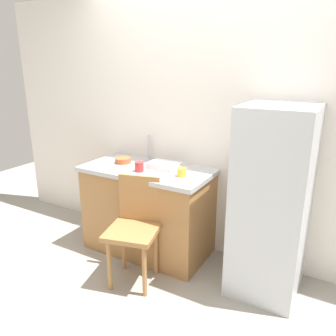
{
  "coord_description": "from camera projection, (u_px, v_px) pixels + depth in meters",
  "views": [
    {
      "loc": [
        1.21,
        -1.82,
        1.77
      ],
      "look_at": [
        -0.18,
        0.6,
        0.9
      ],
      "focal_mm": 35.67,
      "sensor_mm": 36.0,
      "label": 1
    }
  ],
  "objects": [
    {
      "name": "ground_plane",
      "position": [
        150.0,
        301.0,
        2.61
      ],
      "size": [
        8.0,
        8.0,
        0.0
      ],
      "primitive_type": "plane",
      "color": "#9E998E"
    },
    {
      "name": "chair",
      "position": [
        135.0,
        225.0,
        2.75
      ],
      "size": [
        0.49,
        0.49,
        0.89
      ],
      "rotation": [
        0.0,
        0.0,
        0.25
      ],
      "color": "#A87542",
      "rests_on": "ground_plane"
    },
    {
      "name": "refrigerator",
      "position": [
        272.0,
        202.0,
        2.58
      ],
      "size": [
        0.52,
        0.62,
        1.5
      ],
      "primitive_type": "cube",
      "color": "silver",
      "rests_on": "ground_plane"
    },
    {
      "name": "faucet",
      "position": [
        149.0,
        147.0,
        3.33
      ],
      "size": [
        0.02,
        0.02,
        0.25
      ],
      "primitive_type": "cylinder",
      "color": "#B7B7BC",
      "rests_on": "countertop"
    },
    {
      "name": "terracotta_bowl",
      "position": [
        123.0,
        160.0,
        3.25
      ],
      "size": [
        0.15,
        0.15,
        0.05
      ],
      "primitive_type": "cylinder",
      "color": "#B25B33",
      "rests_on": "countertop"
    },
    {
      "name": "back_wall",
      "position": [
        206.0,
        127.0,
        3.08
      ],
      "size": [
        4.8,
        0.1,
        2.44
      ],
      "primitive_type": "cube",
      "color": "white",
      "rests_on": "ground_plane"
    },
    {
      "name": "cup_red",
      "position": [
        139.0,
        167.0,
        2.98
      ],
      "size": [
        0.08,
        0.08,
        0.09
      ],
      "primitive_type": "cylinder",
      "color": "red",
      "rests_on": "countertop"
    },
    {
      "name": "dish_tray",
      "position": [
        164.0,
        165.0,
        3.09
      ],
      "size": [
        0.28,
        0.2,
        0.05
      ],
      "primitive_type": "cube",
      "color": "white",
      "rests_on": "countertop"
    },
    {
      "name": "cabinet_base",
      "position": [
        148.0,
        211.0,
        3.23
      ],
      "size": [
        1.17,
        0.6,
        0.81
      ],
      "primitive_type": "cube",
      "color": "#A87542",
      "rests_on": "ground_plane"
    },
    {
      "name": "cup_yellow",
      "position": [
        182.0,
        172.0,
        2.85
      ],
      "size": [
        0.08,
        0.08,
        0.07
      ],
      "primitive_type": "cylinder",
      "color": "yellow",
      "rests_on": "countertop"
    },
    {
      "name": "countertop",
      "position": [
        147.0,
        170.0,
        3.1
      ],
      "size": [
        1.21,
        0.64,
        0.04
      ],
      "primitive_type": "cube",
      "color": "#B7B7BC",
      "rests_on": "cabinet_base"
    }
  ]
}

